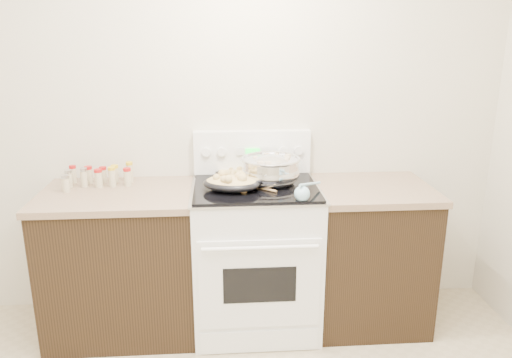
{
  "coord_description": "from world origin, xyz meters",
  "views": [
    {
      "loc": [
        0.14,
        -1.46,
        1.85
      ],
      "look_at": [
        0.35,
        1.37,
        1.0
      ],
      "focal_mm": 35.0,
      "sensor_mm": 36.0,
      "label": 1
    }
  ],
  "objects": [
    {
      "name": "blue_ladle",
      "position": [
        0.6,
        1.15,
        0.98
      ],
      "size": [
        0.19,
        0.26,
        0.11
      ],
      "color": "#8EBFD4",
      "rests_on": "kitchen_range"
    },
    {
      "name": "wooden_spoon",
      "position": [
        0.31,
        1.32,
        0.95
      ],
      "size": [
        0.22,
        0.2,
        0.04
      ],
      "color": "tan",
      "rests_on": "kitchen_range"
    },
    {
      "name": "roasting_pan",
      "position": [
        0.2,
        1.34,
        0.99
      ],
      "size": [
        0.39,
        0.31,
        0.11
      ],
      "color": "black",
      "rests_on": "kitchen_range"
    },
    {
      "name": "room_shell",
      "position": [
        0.0,
        0.0,
        1.7
      ],
      "size": [
        4.1,
        3.6,
        2.75
      ],
      "color": "beige",
      "rests_on": "ground"
    },
    {
      "name": "counter_right",
      "position": [
        1.08,
        1.43,
        0.46
      ],
      "size": [
        0.73,
        0.67,
        0.92
      ],
      "color": "black",
      "rests_on": "ground"
    },
    {
      "name": "kitchen_range",
      "position": [
        0.35,
        1.42,
        0.49
      ],
      "size": [
        0.78,
        0.73,
        1.22
      ],
      "color": "white",
      "rests_on": "ground"
    },
    {
      "name": "spice_jars",
      "position": [
        -0.62,
        1.57,
        0.98
      ],
      "size": [
        0.4,
        0.23,
        0.13
      ],
      "color": "#BFB28C",
      "rests_on": "counter_left"
    },
    {
      "name": "mixing_bowl",
      "position": [
        0.45,
        1.46,
        1.03
      ],
      "size": [
        0.43,
        0.43,
        0.21
      ],
      "color": "silver",
      "rests_on": "kitchen_range"
    },
    {
      "name": "counter_left",
      "position": [
        -0.48,
        1.43,
        0.46
      ],
      "size": [
        0.93,
        0.67,
        0.92
      ],
      "color": "black",
      "rests_on": "ground"
    },
    {
      "name": "baking_sheet",
      "position": [
        0.31,
        1.63,
        0.96
      ],
      "size": [
        0.43,
        0.31,
        0.06
      ],
      "color": "black",
      "rests_on": "kitchen_range"
    }
  ]
}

